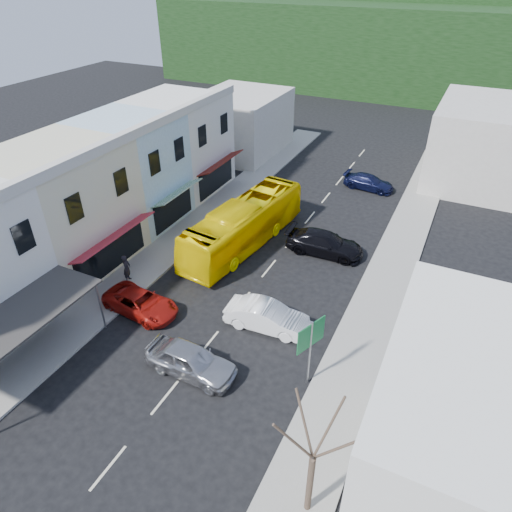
{
  "coord_description": "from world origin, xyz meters",
  "views": [
    {
      "loc": [
        10.27,
        -15.12,
        17.73
      ],
      "look_at": [
        0.0,
        6.0,
        2.2
      ],
      "focal_mm": 32.0,
      "sensor_mm": 36.0,
      "label": 1
    }
  ],
  "objects_px": {
    "car_red": "(141,302)",
    "traffic_signal": "(430,139)",
    "street_tree": "(313,458)",
    "car_silver": "(191,362)",
    "direction_sign": "(309,354)",
    "bus": "(244,226)",
    "car_white": "(267,318)",
    "pedestrian_left": "(127,270)"
  },
  "relations": [
    {
      "from": "car_silver",
      "to": "pedestrian_left",
      "type": "height_order",
      "value": "pedestrian_left"
    },
    {
      "from": "street_tree",
      "to": "traffic_signal",
      "type": "relative_size",
      "value": 1.22
    },
    {
      "from": "street_tree",
      "to": "bus",
      "type": "bearing_deg",
      "value": 124.27
    },
    {
      "from": "car_white",
      "to": "car_red",
      "type": "height_order",
      "value": "same"
    },
    {
      "from": "car_white",
      "to": "pedestrian_left",
      "type": "xyz_separation_m",
      "value": [
        -9.84,
        -0.01,
        0.3
      ]
    },
    {
      "from": "car_silver",
      "to": "direction_sign",
      "type": "bearing_deg",
      "value": -70.04
    },
    {
      "from": "pedestrian_left",
      "to": "street_tree",
      "type": "distance_m",
      "value": 17.89
    },
    {
      "from": "street_tree",
      "to": "car_white",
      "type": "bearing_deg",
      "value": 123.34
    },
    {
      "from": "pedestrian_left",
      "to": "street_tree",
      "type": "bearing_deg",
      "value": -140.63
    },
    {
      "from": "pedestrian_left",
      "to": "car_silver",
      "type": "bearing_deg",
      "value": -142.61
    },
    {
      "from": "car_silver",
      "to": "direction_sign",
      "type": "height_order",
      "value": "direction_sign"
    },
    {
      "from": "car_red",
      "to": "traffic_signal",
      "type": "distance_m",
      "value": 32.82
    },
    {
      "from": "car_silver",
      "to": "bus",
      "type": "bearing_deg",
      "value": 15.6
    },
    {
      "from": "direction_sign",
      "to": "car_silver",
      "type": "bearing_deg",
      "value": -138.4
    },
    {
      "from": "car_white",
      "to": "street_tree",
      "type": "height_order",
      "value": "street_tree"
    },
    {
      "from": "pedestrian_left",
      "to": "direction_sign",
      "type": "xyz_separation_m",
      "value": [
        13.31,
        -2.77,
        0.98
      ]
    },
    {
      "from": "car_white",
      "to": "street_tree",
      "type": "distance_m",
      "value": 10.65
    },
    {
      "from": "car_white",
      "to": "car_red",
      "type": "distance_m",
      "value": 7.54
    },
    {
      "from": "direction_sign",
      "to": "traffic_signal",
      "type": "height_order",
      "value": "traffic_signal"
    },
    {
      "from": "car_red",
      "to": "pedestrian_left",
      "type": "distance_m",
      "value": 3.26
    },
    {
      "from": "direction_sign",
      "to": "pedestrian_left",
      "type": "bearing_deg",
      "value": -169.39
    },
    {
      "from": "car_silver",
      "to": "street_tree",
      "type": "relative_size",
      "value": 0.66
    },
    {
      "from": "car_white",
      "to": "direction_sign",
      "type": "xyz_separation_m",
      "value": [
        3.47,
        -2.78,
        1.28
      ]
    },
    {
      "from": "pedestrian_left",
      "to": "traffic_signal",
      "type": "height_order",
      "value": "traffic_signal"
    },
    {
      "from": "bus",
      "to": "car_red",
      "type": "height_order",
      "value": "bus"
    },
    {
      "from": "bus",
      "to": "traffic_signal",
      "type": "bearing_deg",
      "value": 72.92
    },
    {
      "from": "car_white",
      "to": "car_red",
      "type": "xyz_separation_m",
      "value": [
        -7.27,
        -2.0,
        0.0
      ]
    },
    {
      "from": "bus",
      "to": "direction_sign",
      "type": "distance_m",
      "value": 13.41
    },
    {
      "from": "car_red",
      "to": "street_tree",
      "type": "distance_m",
      "value": 14.77
    },
    {
      "from": "car_silver",
      "to": "car_white",
      "type": "relative_size",
      "value": 1.0
    },
    {
      "from": "car_white",
      "to": "direction_sign",
      "type": "distance_m",
      "value": 4.63
    },
    {
      "from": "car_silver",
      "to": "traffic_signal",
      "type": "xyz_separation_m",
      "value": [
        6.31,
        33.35,
        2.02
      ]
    },
    {
      "from": "bus",
      "to": "traffic_signal",
      "type": "xyz_separation_m",
      "value": [
        9.52,
        21.25,
        1.17
      ]
    },
    {
      "from": "car_white",
      "to": "traffic_signal",
      "type": "distance_m",
      "value": 29.04
    },
    {
      "from": "car_silver",
      "to": "car_white",
      "type": "xyz_separation_m",
      "value": [
        2.04,
        4.7,
        0.0
      ]
    },
    {
      "from": "bus",
      "to": "car_white",
      "type": "distance_m",
      "value": 9.11
    },
    {
      "from": "pedestrian_left",
      "to": "street_tree",
      "type": "height_order",
      "value": "street_tree"
    },
    {
      "from": "pedestrian_left",
      "to": "direction_sign",
      "type": "height_order",
      "value": "direction_sign"
    },
    {
      "from": "street_tree",
      "to": "car_silver",
      "type": "bearing_deg",
      "value": 153.04
    },
    {
      "from": "pedestrian_left",
      "to": "traffic_signal",
      "type": "distance_m",
      "value": 31.99
    },
    {
      "from": "car_red",
      "to": "traffic_signal",
      "type": "relative_size",
      "value": 0.85
    },
    {
      "from": "bus",
      "to": "traffic_signal",
      "type": "distance_m",
      "value": 23.32
    }
  ]
}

